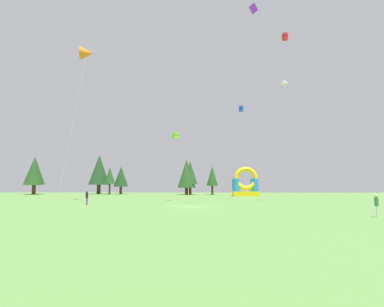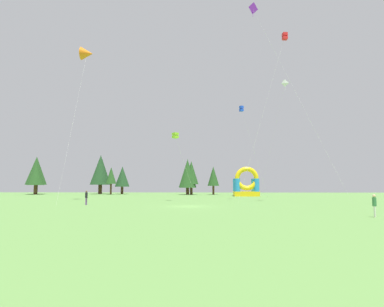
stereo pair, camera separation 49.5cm
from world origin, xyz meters
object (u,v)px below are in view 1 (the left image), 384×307
object	(u,v)px
kite_orange_delta	(87,53)
kite_blue_box	(241,109)
kite_lime_box	(175,136)
person_midfield	(87,196)
kite_white_diamond	(284,85)
person_near_camera	(377,204)
inflatable_red_slide	(245,186)
kite_purple_diamond	(254,11)
kite_red_box	(285,37)

from	to	relation	value
kite_orange_delta	kite_blue_box	bearing A→B (deg)	12.60
kite_lime_box	person_midfield	world-z (taller)	kite_lime_box
kite_orange_delta	kite_white_diamond	size ratio (longest dim) A/B	1.13
person_midfield	person_near_camera	xyz separation A→B (m)	(27.83, -14.40, 0.01)
person_near_camera	kite_lime_box	bearing A→B (deg)	57.11
kite_orange_delta	person_midfield	size ratio (longest dim) A/B	13.63
kite_orange_delta	inflatable_red_slide	bearing A→B (deg)	35.99
kite_purple_diamond	kite_blue_box	bearing A→B (deg)	94.30
kite_purple_diamond	kite_white_diamond	size ratio (longest dim) A/B	1.34
kite_orange_delta	kite_red_box	distance (m)	30.25
kite_orange_delta	kite_lime_box	bearing A→B (deg)	-2.33
kite_purple_diamond	kite_lime_box	distance (m)	21.39
kite_lime_box	person_near_camera	bearing A→B (deg)	-52.72
person_midfield	person_near_camera	distance (m)	31.33
kite_orange_delta	person_near_camera	bearing A→B (deg)	-36.76
kite_lime_box	kite_white_diamond	world-z (taller)	kite_white_diamond
kite_red_box	kite_purple_diamond	size ratio (longest dim) A/B	0.86
kite_lime_box	person_midfield	size ratio (longest dim) A/B	5.83
kite_purple_diamond	person_midfield	xyz separation A→B (m)	(-21.81, -5.22, -26.54)
kite_red_box	kite_lime_box	xyz separation A→B (m)	(-15.99, 2.98, -13.88)
kite_orange_delta	kite_blue_box	size ratio (longest dim) A/B	1.52
kite_purple_diamond	inflatable_red_slide	xyz separation A→B (m)	(1.82, 23.78, -25.41)
person_near_camera	kite_red_box	bearing A→B (deg)	24.12
kite_blue_box	kite_white_diamond	size ratio (longest dim) A/B	0.74
person_near_camera	inflatable_red_slide	world-z (taller)	inflatable_red_slide
person_midfield	kite_red_box	bearing A→B (deg)	113.97
kite_lime_box	kite_blue_box	bearing A→B (deg)	29.60
kite_red_box	inflatable_red_slide	size ratio (longest dim) A/B	3.99
kite_orange_delta	person_midfield	xyz separation A→B (m)	(3.70, -9.15, -21.94)
kite_blue_box	kite_purple_diamond	distance (m)	15.59
kite_orange_delta	inflatable_red_slide	world-z (taller)	kite_orange_delta
kite_red_box	person_midfield	size ratio (longest dim) A/B	13.80
person_midfield	inflatable_red_slide	distance (m)	37.42
kite_red_box	kite_purple_diamond	world-z (taller)	kite_purple_diamond
kite_purple_diamond	kite_lime_box	bearing A→B (deg)	163.69
kite_red_box	person_near_camera	world-z (taller)	kite_red_box
kite_blue_box	person_near_camera	bearing A→B (deg)	-76.99
kite_red_box	person_midfield	world-z (taller)	kite_red_box
kite_purple_diamond	kite_white_diamond	distance (m)	16.73
kite_white_diamond	inflatable_red_slide	xyz separation A→B (m)	(-5.78, 10.69, -18.28)
kite_blue_box	kite_lime_box	bearing A→B (deg)	-150.40
kite_blue_box	kite_purple_diamond	xyz separation A→B (m)	(0.71, -9.48, 12.36)
kite_orange_delta	person_midfield	distance (m)	24.06
kite_orange_delta	kite_white_diamond	bearing A→B (deg)	15.46
person_midfield	kite_lime_box	bearing A→B (deg)	141.66
kite_purple_diamond	kite_lime_box	world-z (taller)	kite_purple_diamond
kite_orange_delta	person_near_camera	distance (m)	45.05
kite_red_box	person_near_camera	bearing A→B (deg)	-85.71
person_midfield	kite_purple_diamond	bearing A→B (deg)	115.42
kite_purple_diamond	kite_red_box	bearing A→B (deg)	4.81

